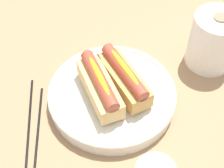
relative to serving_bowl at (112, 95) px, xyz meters
The scene contains 7 objects.
ground_plane 0.04m from the serving_bowl, 150.78° to the right, with size 2.40×2.40×0.00m, color #9E7A56.
serving_bowl is the anchor object (origin of this frame).
hotdog_front 0.05m from the serving_bowl, 85.98° to the right, with size 0.15×0.06×0.06m.
hotdog_back 0.05m from the serving_bowl, 94.02° to the left, with size 0.16×0.07×0.06m.
paper_towel_roll 0.26m from the serving_bowl, 97.19° to the left, with size 0.11×0.11×0.13m.
chopstick_near 0.17m from the serving_bowl, 83.24° to the right, with size 0.01×0.01×0.22m, color black.
chopstick_far 0.18m from the serving_bowl, 93.16° to the right, with size 0.01×0.01×0.22m, color black.
Camera 1 is at (0.43, -0.13, 0.58)m, focal length 52.88 mm.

